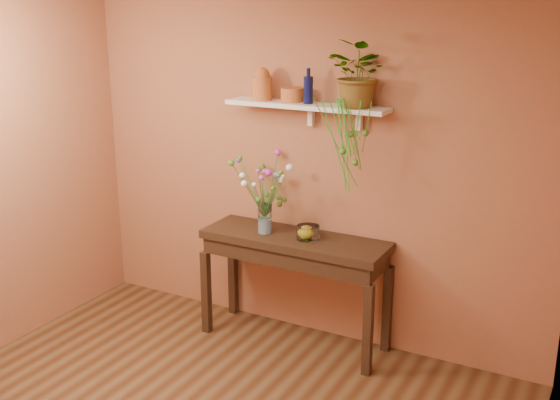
% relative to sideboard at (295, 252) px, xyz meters
% --- Properties ---
extents(room, '(4.04, 4.04, 2.70)m').
position_rel_sideboard_xyz_m(room, '(-0.03, -1.74, 0.57)').
color(room, brown).
rests_on(room, ground).
extents(sideboard, '(1.49, 0.48, 0.91)m').
position_rel_sideboard_xyz_m(sideboard, '(0.00, 0.00, 0.00)').
color(sideboard, '#331E12').
rests_on(sideboard, ground).
extents(wall_shelf, '(1.30, 0.24, 0.19)m').
position_rel_sideboard_xyz_m(wall_shelf, '(0.03, 0.14, 1.14)').
color(wall_shelf, white).
rests_on(wall_shelf, room).
extents(terracotta_jug, '(0.18, 0.18, 0.25)m').
position_rel_sideboard_xyz_m(terracotta_jug, '(-0.35, 0.12, 1.28)').
color(terracotta_jug, '#C16734').
rests_on(terracotta_jug, wall_shelf).
extents(terracotta_pot, '(0.21, 0.21, 0.11)m').
position_rel_sideboard_xyz_m(terracotta_pot, '(-0.11, 0.15, 1.22)').
color(terracotta_pot, '#C16734').
rests_on(terracotta_pot, wall_shelf).
extents(blue_bottle, '(0.08, 0.08, 0.26)m').
position_rel_sideboard_xyz_m(blue_bottle, '(0.04, 0.12, 1.27)').
color(blue_bottle, '#0A0E38').
rests_on(blue_bottle, wall_shelf).
extents(spider_plant, '(0.55, 0.52, 0.49)m').
position_rel_sideboard_xyz_m(spider_plant, '(0.46, 0.11, 1.41)').
color(spider_plant, '#416D21').
rests_on(spider_plant, wall_shelf).
extents(plant_fronds, '(0.45, 0.28, 0.70)m').
position_rel_sideboard_xyz_m(plant_fronds, '(0.46, -0.04, 0.95)').
color(plant_fronds, '#416D21').
rests_on(plant_fronds, wall_shelf).
extents(glass_vase, '(0.11, 0.11, 0.24)m').
position_rel_sideboard_xyz_m(glass_vase, '(-0.25, -0.03, 0.23)').
color(glass_vase, white).
rests_on(glass_vase, sideboard).
extents(bouquet, '(0.50, 0.45, 0.50)m').
position_rel_sideboard_xyz_m(bouquet, '(-0.26, 0.01, 0.56)').
color(bouquet, '#386B28').
rests_on(bouquet, glass_vase).
extents(glass_bowl, '(0.18, 0.18, 0.11)m').
position_rel_sideboard_xyz_m(glass_bowl, '(0.12, -0.00, 0.18)').
color(glass_bowl, white).
rests_on(glass_bowl, sideboard).
extents(lemon, '(0.08, 0.08, 0.08)m').
position_rel_sideboard_xyz_m(lemon, '(0.10, -0.00, 0.18)').
color(lemon, '#FFF633').
rests_on(lemon, glass_bowl).
extents(carton, '(0.06, 0.05, 0.12)m').
position_rel_sideboard_xyz_m(carton, '(-0.27, -0.02, 0.19)').
color(carton, teal).
rests_on(carton, sideboard).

